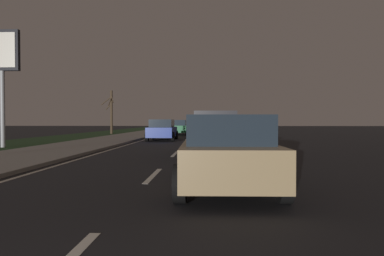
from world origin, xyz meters
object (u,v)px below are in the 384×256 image
at_px(pickup_truck, 216,132).
at_px(gas_price_sign, 2,60).
at_px(sedan_white, 209,131).
at_px(sedan_tan, 226,151).
at_px(sedan_blue, 162,130).
at_px(bare_tree_far, 111,111).
at_px(sedan_green, 179,127).

height_order(pickup_truck, gas_price_sign, gas_price_sign).
relative_size(sedan_white, gas_price_sign, 0.70).
height_order(sedan_tan, gas_price_sign, gas_price_sign).
bearing_deg(sedan_blue, bare_tree_far, 30.56).
xyz_separation_m(sedan_blue, sedan_white, (-2.25, -3.43, 0.00)).
relative_size(sedan_blue, gas_price_sign, 0.70).
relative_size(sedan_tan, gas_price_sign, 0.70).
relative_size(pickup_truck, sedan_tan, 1.23).
distance_m(pickup_truck, gas_price_sign, 12.50).
bearing_deg(sedan_blue, sedan_tan, -167.95).
height_order(sedan_white, bare_tree_far, bare_tree_far).
relative_size(sedan_green, sedan_tan, 0.99).
bearing_deg(pickup_truck, sedan_white, 1.68).
xyz_separation_m(sedan_blue, sedan_tan, (-17.46, -3.73, 0.00)).
xyz_separation_m(gas_price_sign, bare_tree_far, (19.67, -0.25, -2.16)).
height_order(gas_price_sign, bare_tree_far, gas_price_sign).
relative_size(sedan_blue, bare_tree_far, 0.91).
bearing_deg(bare_tree_far, sedan_white, -143.83).
relative_size(pickup_truck, bare_tree_far, 1.12).
xyz_separation_m(sedan_blue, bare_tree_far, (12.69, 7.49, 1.78)).
bearing_deg(pickup_truck, sedan_tan, -179.52).
relative_size(sedan_white, sedan_tan, 0.99).
bearing_deg(sedan_white, sedan_tan, -178.87).
bearing_deg(sedan_blue, sedan_white, -123.27).
bearing_deg(sedan_white, bare_tree_far, 36.17).
distance_m(sedan_white, gas_price_sign, 12.75).
bearing_deg(sedan_blue, pickup_truck, -160.63).
bearing_deg(sedan_green, gas_price_sign, 154.64).
bearing_deg(gas_price_sign, sedan_tan, -132.43).
relative_size(pickup_truck, sedan_white, 1.24).
bearing_deg(pickup_truck, sedan_blue, 19.37).
distance_m(pickup_truck, sedan_white, 8.19).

